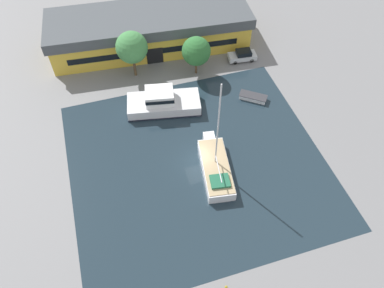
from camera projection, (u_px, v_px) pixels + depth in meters
The scene contains 10 objects.
ground_plane at pixel (197, 162), 44.36m from camera, with size 440.00×440.00×0.00m, color slate.
water_canal at pixel (197, 162), 44.36m from camera, with size 29.47×27.59×0.01m, color #1E2D38.
warehouse_building at pixel (150, 30), 56.57m from camera, with size 30.79×12.06×5.33m.
quay_tree_near_building at pixel (196, 51), 51.48m from camera, with size 4.04×4.04×5.85m.
quay_tree_by_water at pixel (132, 47), 50.43m from camera, with size 4.37×4.37×7.00m.
parked_car at pixel (243, 55), 55.70m from camera, with size 4.31×2.28×1.60m.
sailboat_moored at pixel (216, 167), 42.99m from camera, with size 4.22×9.50×13.11m.
motor_cruiser at pixel (163, 102), 49.08m from camera, with size 10.18×5.83×3.12m.
small_dinghy at pixel (253, 97), 50.80m from camera, with size 3.82×3.35×0.66m.
mooring_bollard at pixel (226, 288), 34.80m from camera, with size 0.27×0.27×0.77m.
Camera 1 is at (-8.21, -24.78, 35.93)m, focal length 35.00 mm.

